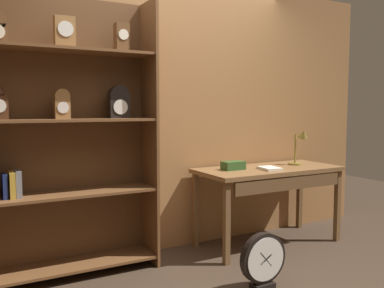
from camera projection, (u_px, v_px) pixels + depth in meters
The scene contains 7 objects.
back_wood_panel at pixel (170, 114), 3.96m from camera, with size 4.80×0.05×2.60m, color #9E6B3D.
bookshelf at pixel (60, 138), 3.27m from camera, with size 1.47×0.36×2.25m.
workbench at pixel (270, 176), 4.08m from camera, with size 1.45×0.64×0.77m.
desk_lamp at pixel (300, 144), 4.28m from camera, with size 0.20×0.19×0.38m.
toolbox_small at pixel (233, 165), 3.96m from camera, with size 0.21×0.13×0.08m, color #2D5123.
open_repair_manual at pixel (270, 168), 3.95m from camera, with size 0.16×0.22×0.03m, color silver.
round_clock_large at pixel (263, 260), 3.11m from camera, with size 0.39×0.11×0.43m.
Camera 1 is at (-1.73, -2.36, 1.36)m, focal length 38.79 mm.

